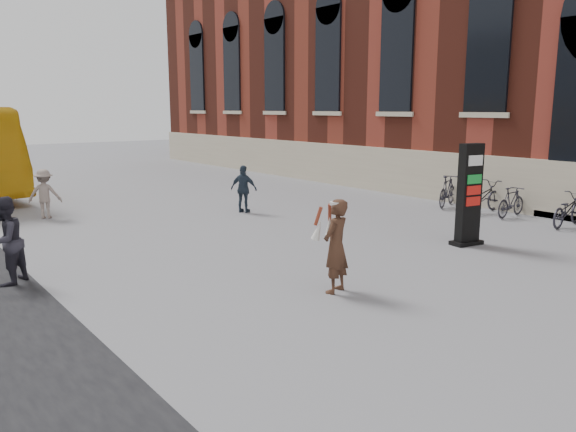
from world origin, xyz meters
TOP-DOWN VIEW (x-y plane):
  - ground at (0.00, 0.00)m, footprint 100.00×100.00m
  - info_pylon at (4.38, 0.91)m, footprint 0.87×0.53m
  - woman at (-0.75, 0.17)m, footprint 0.80×0.76m
  - pedestrian_a at (-5.46, 4.38)m, footprint 1.06×1.04m
  - pedestrian_b at (-3.07, 10.96)m, footprint 1.14×0.95m
  - pedestrian_c at (2.38, 8.05)m, footprint 0.81×0.97m
  - bike_4 at (8.60, 0.49)m, footprint 1.89×0.79m
  - bike_5 at (8.60, 2.26)m, footprint 1.62×0.56m
  - bike_6 at (8.60, 3.30)m, footprint 1.99×0.75m
  - bike_7 at (8.60, 4.68)m, footprint 1.89×1.16m

SIDE VIEW (x-z plane):
  - ground at x=0.00m, z-range 0.00..0.00m
  - bike_5 at x=8.60m, z-range 0.00..0.96m
  - bike_4 at x=8.60m, z-range 0.00..0.97m
  - bike_6 at x=8.60m, z-range 0.00..1.04m
  - bike_7 at x=8.60m, z-range 0.00..1.10m
  - pedestrian_b at x=-3.07m, z-range 0.00..1.53m
  - pedestrian_c at x=2.38m, z-range 0.00..1.55m
  - pedestrian_a at x=-5.46m, z-range 0.00..1.72m
  - woman at x=-0.75m, z-range 0.02..1.78m
  - info_pylon at x=4.38m, z-range 0.00..2.53m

